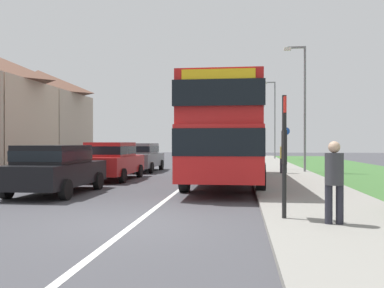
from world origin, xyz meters
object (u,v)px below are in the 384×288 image
parked_car_black (55,167)px  bus_stop_sign (284,148)px  street_lamp_mid (303,100)px  pedestrian_walking_away (283,156)px  cycle_route_sign (286,146)px  double_decker_bus (226,130)px  parked_car_red (112,159)px  pedestrian_at_stop (334,178)px  parked_car_grey (142,156)px  street_lamp_far (274,115)px

parked_car_black → bus_stop_sign: bus_stop_sign is taller
parked_car_black → street_lamp_mid: street_lamp_mid is taller
pedestrian_walking_away → cycle_route_sign: (0.44, 2.99, 0.45)m
double_decker_bus → bus_stop_sign: 8.14m
double_decker_bus → parked_car_red: (-5.02, 0.95, -1.23)m
street_lamp_mid → parked_car_red: bearing=-152.6°
pedestrian_at_stop → cycle_route_sign: (0.82, 15.72, 0.45)m
pedestrian_at_stop → parked_car_red: bearing=128.0°
double_decker_bus → parked_car_black: double_decker_bus is taller
double_decker_bus → street_lamp_mid: size_ratio=1.61×
parked_car_black → bus_stop_sign: 7.84m
pedestrian_at_stop → pedestrian_walking_away: size_ratio=1.00×
bus_stop_sign → cycle_route_sign: bus_stop_sign is taller
street_lamp_mid → bus_stop_sign: bearing=-99.9°
street_lamp_mid → double_decker_bus: bearing=-124.7°
parked_car_grey → cycle_route_sign: 8.24m
double_decker_bus → cycle_route_sign: size_ratio=4.29×
bus_stop_sign → cycle_route_sign: size_ratio=1.03×
double_decker_bus → pedestrian_walking_away: 5.19m
double_decker_bus → pedestrian_walking_away: size_ratio=6.47×
parked_car_red → cycle_route_sign: bearing=37.6°
parked_car_black → cycle_route_sign: 14.09m
double_decker_bus → parked_car_red: 5.25m
parked_car_red → street_lamp_far: 24.02m
bus_stop_sign → cycle_route_sign: bearing=83.7°
parked_car_red → bus_stop_sign: size_ratio=1.71×
parked_car_red → parked_car_black: bearing=-92.7°
double_decker_bus → street_lamp_far: street_lamp_far is taller
bus_stop_sign → street_lamp_mid: size_ratio=0.39×
street_lamp_far → parked_car_grey: bearing=-117.4°
double_decker_bus → street_lamp_far: bearing=80.8°
pedestrian_at_stop → cycle_route_sign: size_ratio=0.66×
double_decker_bus → pedestrian_walking_away: double_decker_bus is taller
double_decker_bus → bus_stop_sign: bearing=-79.5°
bus_stop_sign → street_lamp_far: street_lamp_far is taller
parked_car_black → parked_car_grey: parked_car_grey is taller
cycle_route_sign → street_lamp_far: (0.57, 15.80, 2.85)m
parked_car_grey → street_lamp_far: 19.27m
double_decker_bus → pedestrian_at_stop: double_decker_bus is taller
pedestrian_walking_away → double_decker_bus: bearing=-122.6°
bus_stop_sign → pedestrian_at_stop: bearing=-29.5°
parked_car_black → street_lamp_far: bearing=71.6°
parked_car_grey → bus_stop_sign: (6.47, -14.19, 0.65)m
cycle_route_sign → parked_car_black: bearing=-126.7°
pedestrian_at_stop → street_lamp_mid: bearing=83.9°
double_decker_bus → cycle_route_sign: (3.16, 7.26, -0.71)m
parked_car_black → bus_stop_sign: (6.74, -3.95, 0.67)m
double_decker_bus → parked_car_black: (-5.26, -4.03, -1.28)m
pedestrian_at_stop → street_lamp_far: (1.39, 31.52, 3.30)m
double_decker_bus → pedestrian_at_stop: bearing=-74.5°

